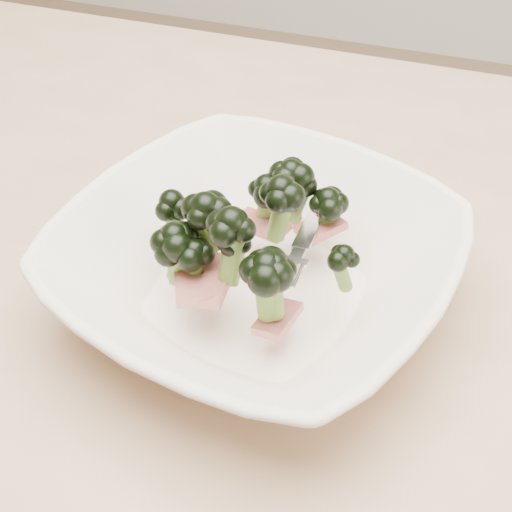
{
  "coord_description": "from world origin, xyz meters",
  "views": [
    {
      "loc": [
        0.2,
        -0.48,
        1.19
      ],
      "look_at": [
        0.06,
        -0.08,
        0.8
      ],
      "focal_mm": 50.0,
      "sensor_mm": 36.0,
      "label": 1
    }
  ],
  "objects": [
    {
      "name": "broccoli_dish",
      "position": [
        0.06,
        -0.08,
        0.79
      ],
      "size": [
        0.38,
        0.38,
        0.13
      ],
      "color": "#F5E5CF",
      "rests_on": "dining_table"
    },
    {
      "name": "dining_table",
      "position": [
        0.0,
        0.0,
        0.65
      ],
      "size": [
        1.2,
        0.8,
        0.75
      ],
      "color": "tan",
      "rests_on": "ground"
    }
  ]
}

